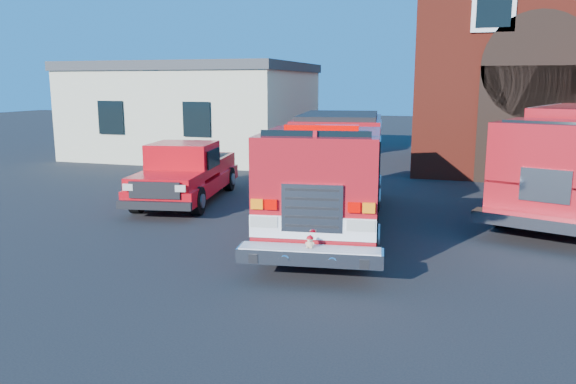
% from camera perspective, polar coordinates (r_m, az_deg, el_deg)
% --- Properties ---
extents(ground, '(100.00, 100.00, 0.00)m').
position_cam_1_polar(ground, '(12.52, 1.63, -4.85)').
color(ground, black).
rests_on(ground, ground).
extents(parking_stripe_far, '(0.12, 3.00, 0.01)m').
position_cam_1_polar(parking_stripe_far, '(19.19, 26.75, -0.45)').
color(parking_stripe_far, yellow).
rests_on(parking_stripe_far, ground).
extents(side_building, '(10.20, 8.20, 4.35)m').
position_cam_1_polar(side_building, '(27.50, -9.28, 8.30)').
color(side_building, beige).
rests_on(side_building, ground).
extents(fire_engine, '(3.50, 8.77, 2.63)m').
position_cam_1_polar(fire_engine, '(13.63, 4.53, 2.28)').
color(fire_engine, black).
rests_on(fire_engine, ground).
extents(pickup_truck, '(2.77, 5.57, 1.75)m').
position_cam_1_polar(pickup_truck, '(16.72, -10.28, 1.89)').
color(pickup_truck, black).
rests_on(pickup_truck, ground).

